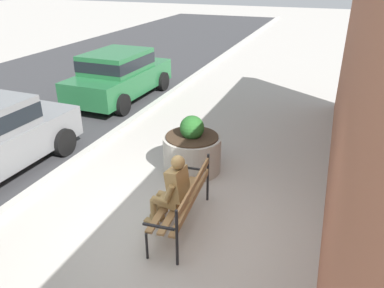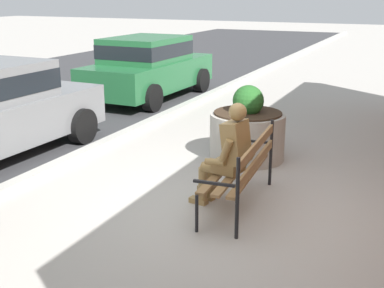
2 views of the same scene
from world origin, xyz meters
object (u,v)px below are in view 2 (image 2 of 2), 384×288
bronze_statue_seated (226,157)px  park_bench (244,166)px  concrete_planter (247,132)px  parked_car_green (148,66)px

bronze_statue_seated → park_bench: bearing=-69.5°
bronze_statue_seated → concrete_planter: size_ratio=1.12×
park_bench → parked_car_green: 7.12m
bronze_statue_seated → concrete_planter: 2.01m
bronze_statue_seated → concrete_planter: (1.96, 0.37, -0.22)m
concrete_planter → parked_car_green: size_ratio=0.29×
bronze_statue_seated → parked_car_green: size_ratio=0.33×
concrete_planter → parked_car_green: 5.34m
parked_car_green → park_bench: bearing=-141.2°
park_bench → concrete_planter: size_ratio=1.50×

